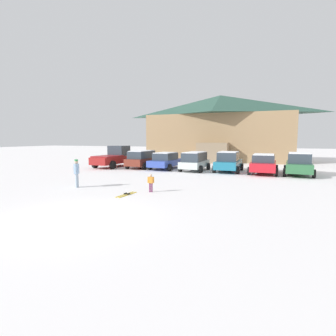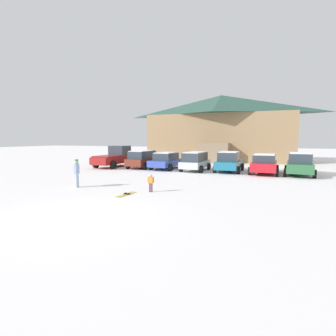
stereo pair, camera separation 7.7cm
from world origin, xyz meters
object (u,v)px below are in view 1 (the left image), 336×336
Objects in this scene: skier_child_in_orange_jacket at (151,182)px; parked_maroon_van at (142,159)px; parked_silver_wagon at (195,161)px; parked_green_coupe at (299,164)px; ski_lodge at (220,128)px; parked_red_sedan at (264,164)px; skier_adult_in_blue_parka at (77,172)px; pair_of_skis at (127,194)px; parked_blue_hatchback at (166,161)px; parked_teal_hatchback at (229,162)px; pickup_truck at (115,157)px.

parked_maroon_van is at bearing 118.98° from skier_child_in_orange_jacket.
parked_green_coupe is (8.45, 0.19, -0.02)m from parked_silver_wagon.
ski_lodge reaches higher than parked_red_sedan.
skier_adult_in_blue_parka is 1.07× the size of pair_of_skis.
ski_lodge is at bearing 79.55° from skier_adult_in_blue_parka.
skier_adult_in_blue_parka is at bearing -97.61° from parked_blue_hatchback.
skier_child_in_orange_jacket is at bearing 3.94° from skier_adult_in_blue_parka.
parked_teal_hatchback is 0.96× the size of parked_red_sedan.
parked_red_sedan reaches higher than parked_blue_hatchback.
skier_adult_in_blue_parka reaches higher than pair_of_skis.
pickup_truck is 3.40× the size of pair_of_skis.
parked_silver_wagon is 0.96× the size of parked_teal_hatchback.
parked_red_sedan is (11.31, -0.23, -0.09)m from parked_maroon_van.
parked_teal_hatchback is 2.57× the size of skier_adult_in_blue_parka.
pair_of_skis is (-3.51, -11.58, -0.86)m from parked_teal_hatchback.
parked_red_sedan is 14.41m from pickup_truck.
parked_blue_hatchback reaches higher than pair_of_skis.
parked_green_coupe is (11.37, -0.24, 0.08)m from parked_blue_hatchback.
parked_maroon_van is 0.97× the size of parked_teal_hatchback.
parked_maroon_van is at bearing 179.15° from parked_green_coupe.
parked_silver_wagon is 8.59m from pickup_truck.
parked_blue_hatchback is at bearing 1.11° from pickup_truck.
parked_maroon_van is 11.31m from parked_red_sedan.
parked_teal_hatchback reaches higher than parked_silver_wagon.
ski_lodge reaches higher than parked_green_coupe.
parked_green_coupe is 2.89× the size of pair_of_skis.
parked_blue_hatchback reaches higher than skier_child_in_orange_jacket.
pickup_truck reaches higher than parked_teal_hatchback.
parked_silver_wagon is 2.46× the size of skier_adult_in_blue_parka.
pickup_truck is (-5.66, -0.11, 0.18)m from parked_blue_hatchback.
pickup_truck is at bearing -179.37° from parked_teal_hatchback.
ski_lodge is 3.98× the size of parked_blue_hatchback.
pickup_truck is (-11.52, -0.13, 0.11)m from parked_teal_hatchback.
parked_red_sedan is 2.68× the size of skier_adult_in_blue_parka.
pickup_truck reaches higher than skier_child_in_orange_jacket.
skier_adult_in_blue_parka is 4.70m from skier_child_in_orange_jacket.
parked_maroon_van is 2.56m from parked_blue_hatchback.
pickup_truck reaches higher than parked_silver_wagon.
skier_adult_in_blue_parka is (-4.37, -10.37, 0.03)m from parked_silver_wagon.
pair_of_skis is (-0.57, -11.14, -0.89)m from parked_silver_wagon.
pickup_truck is 3.18× the size of skier_adult_in_blue_parka.
parked_teal_hatchback is (3.02, -12.39, -3.48)m from ski_lodge.
skier_child_in_orange_jacket is (4.67, 0.32, -0.38)m from skier_adult_in_blue_parka.
pair_of_skis is (8.01, -11.46, -0.97)m from pickup_truck.
ski_lodge reaches higher than parked_blue_hatchback.
parked_blue_hatchback is 5.66m from pickup_truck.
parked_teal_hatchback reaches higher than parked_red_sedan.
parked_maroon_van is 1.01× the size of parked_silver_wagon.
parked_silver_wagon reaches higher than pair_of_skis.
parked_teal_hatchback is at bearing 73.14° from pair_of_skis.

